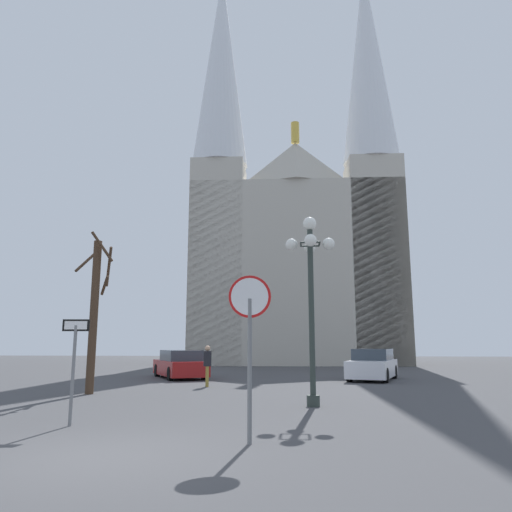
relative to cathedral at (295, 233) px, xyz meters
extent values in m
plane|color=#424244|center=(-2.91, -34.43, -11.40)|extent=(120.00, 120.00, 0.00)
cube|color=#BCB5A5|center=(-0.04, 1.24, -3.96)|extent=(17.84, 12.04, 14.87)
pyramid|color=#BCB5A5|center=(0.12, -3.48, 5.23)|extent=(6.17, 2.21, 3.50)
cylinder|color=gold|center=(0.12, -3.48, 7.88)|extent=(0.70, 0.70, 1.80)
cube|color=#BCB5A5|center=(-6.46, -2.53, -2.96)|extent=(4.51, 4.51, 16.86)
cone|color=silver|center=(-6.46, -2.53, 15.10)|extent=(4.80, 4.80, 19.27)
cube|color=#BCB5A5|center=(6.62, -2.07, -2.96)|extent=(4.51, 4.51, 16.86)
cone|color=silver|center=(6.62, -2.07, 15.10)|extent=(4.80, 4.80, 19.27)
cylinder|color=slate|center=(-0.70, -33.23, -10.15)|extent=(0.08, 0.08, 2.49)
cylinder|color=red|center=(-0.70, -33.23, -8.87)|extent=(0.76, 0.13, 0.76)
cylinder|color=white|center=(-0.70, -33.25, -8.87)|extent=(0.67, 0.08, 0.67)
cylinder|color=slate|center=(-4.63, -31.73, -10.35)|extent=(0.07, 0.07, 2.08)
cube|color=black|center=(-4.63, -31.73, -9.31)|extent=(0.57, 0.10, 0.25)
cube|color=white|center=(-4.63, -31.74, -9.31)|extent=(0.48, 0.07, 0.18)
cylinder|color=#2D3833|center=(0.54, -28.10, -8.92)|extent=(0.16, 0.16, 4.95)
cylinder|color=#2D3833|center=(0.54, -28.10, -11.25)|extent=(0.36, 0.36, 0.30)
sphere|color=white|center=(0.54, -28.10, -6.25)|extent=(0.39, 0.39, 0.39)
sphere|color=white|center=(1.07, -28.10, -6.86)|extent=(0.35, 0.35, 0.35)
cylinder|color=#2D3833|center=(0.80, -28.10, -6.86)|extent=(0.05, 0.54, 0.05)
sphere|color=white|center=(0.54, -27.57, -6.86)|extent=(0.35, 0.35, 0.35)
cylinder|color=#2D3833|center=(0.54, -27.83, -6.86)|extent=(0.54, 0.05, 0.05)
sphere|color=white|center=(0.00, -28.10, -6.86)|extent=(0.35, 0.35, 0.35)
cylinder|color=#2D3833|center=(0.27, -28.10, -6.86)|extent=(0.05, 0.54, 0.05)
sphere|color=white|center=(0.54, -28.64, -6.86)|extent=(0.35, 0.35, 0.35)
cylinder|color=#2D3833|center=(0.54, -28.37, -6.86)|extent=(0.54, 0.05, 0.05)
cylinder|color=#473323|center=(-6.99, -25.45, -8.73)|extent=(0.28, 0.28, 5.33)
cylinder|color=#473323|center=(-6.70, -25.73, -6.33)|extent=(0.68, 0.69, 1.03)
cylinder|color=#473323|center=(-6.62, -25.25, -6.98)|extent=(0.52, 0.86, 1.35)
cylinder|color=#473323|center=(-7.44, -25.28, -6.76)|extent=(0.45, 1.01, 0.94)
cylinder|color=#473323|center=(-6.73, -25.26, -7.65)|extent=(0.51, 0.62, 0.66)
cube|color=maroon|center=(-5.80, -17.58, -10.89)|extent=(3.72, 4.91, 0.71)
cube|color=#333D47|center=(-5.69, -17.79, -10.28)|extent=(2.63, 3.03, 0.51)
cylinder|color=black|center=(-7.24, -16.57, -11.08)|extent=(0.49, 0.67, 0.64)
cylinder|color=black|center=(-5.80, -15.82, -11.08)|extent=(0.49, 0.67, 0.64)
cylinder|color=black|center=(-5.80, -19.35, -11.08)|extent=(0.49, 0.67, 0.64)
cylinder|color=black|center=(-4.35, -18.60, -11.08)|extent=(0.49, 0.67, 0.64)
cube|color=silver|center=(3.63, -18.09, -10.86)|extent=(3.03, 4.69, 0.77)
cube|color=#333D47|center=(3.70, -17.88, -10.21)|extent=(2.27, 2.81, 0.52)
cylinder|color=black|center=(3.93, -19.74, -11.08)|extent=(0.41, 0.68, 0.64)
cylinder|color=black|center=(2.42, -19.25, -11.08)|extent=(0.41, 0.68, 0.64)
cylinder|color=black|center=(4.84, -16.92, -11.08)|extent=(0.41, 0.68, 0.64)
cylinder|color=black|center=(3.33, -16.43, -11.08)|extent=(0.41, 0.68, 0.64)
cylinder|color=olive|center=(-3.52, -22.27, -11.00)|extent=(0.12, 0.12, 0.80)
cylinder|color=olive|center=(-3.48, -22.42, -11.00)|extent=(0.12, 0.12, 0.80)
cylinder|color=black|center=(-3.50, -22.35, -10.30)|extent=(0.32, 0.32, 0.60)
sphere|color=tan|center=(-3.50, -22.35, -9.89)|extent=(0.22, 0.22, 0.22)
camera|label=1|loc=(0.17, -41.85, -9.70)|focal=33.80mm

